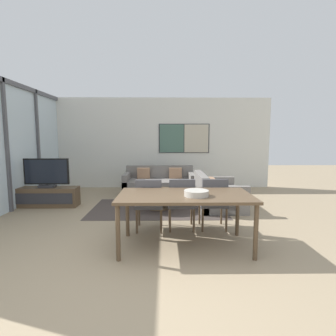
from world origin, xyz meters
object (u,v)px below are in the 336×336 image
tv_console (48,197)px  television (46,173)px  coffee_table (158,196)px  dining_table (185,199)px  dining_chair_centre (182,201)px  dining_chair_left (149,201)px  fruit_bowl (196,193)px  sofa_side (215,196)px  dining_chair_right (214,201)px  sofa_main (159,185)px

tv_console → television: bearing=90.0°
tv_console → coffee_table: 2.56m
dining_table → dining_chair_centre: size_ratio=2.10×
dining_chair_left → fruit_bowl: dining_chair_left is taller
tv_console → sofa_side: (3.86, -0.12, 0.04)m
tv_console → dining_chair_right: 3.88m
television → fruit_bowl: 3.96m
coffee_table → tv_console: bearing=175.0°
fruit_bowl → television: bearing=142.4°
dining_table → dining_chair_right: (0.55, 0.71, -0.20)m
dining_table → television: bearing=142.5°
dining_chair_left → tv_console: bearing=146.2°
coffee_table → dining_chair_left: (-0.11, -1.41, 0.21)m
sofa_side → dining_chair_left: size_ratio=1.55×
dining_table → dining_chair_left: (-0.55, 0.66, -0.20)m
coffee_table → dining_chair_left: dining_chair_left is taller
sofa_main → dining_chair_left: dining_chair_left is taller
sofa_main → coffee_table: 1.52m
dining_chair_left → television: bearing=146.2°
tv_console → dining_table: size_ratio=0.73×
coffee_table → dining_chair_centre: size_ratio=1.20×
tv_console → dining_table: 3.80m
tv_console → dining_table: (2.99, -2.29, 0.49)m
coffee_table → dining_table: size_ratio=0.57×
sofa_side → sofa_main: bearing=42.7°
dining_table → dining_chair_right: bearing=52.4°
dining_chair_centre → dining_table: bearing=-90.0°
dining_chair_centre → tv_console: bearing=151.9°
dining_chair_right → coffee_table: bearing=126.1°
sofa_main → sofa_side: bearing=-47.3°
fruit_bowl → dining_table: bearing=140.9°
dining_chair_right → fruit_bowl: 0.98m
dining_chair_centre → sofa_side: bearing=59.5°
sofa_side → fruit_bowl: bearing=162.6°
sofa_side → fruit_bowl: (-0.72, -2.29, 0.56)m
tv_console → fruit_bowl: size_ratio=4.07×
tv_console → sofa_main: size_ratio=0.72×
tv_console → sofa_main: sofa_main is taller
fruit_bowl → dining_chair_centre: bearing=100.4°
tv_console → dining_chair_centre: bearing=-28.1°
tv_console → sofa_side: 3.86m
fruit_bowl → dining_chair_left: bearing=131.8°
sofa_main → dining_chair_left: 2.94m
dining_table → dining_chair_centre: (-0.00, 0.70, -0.20)m
television → sofa_main: (2.55, 1.29, -0.51)m
dining_table → dining_chair_left: dining_chair_left is taller
sofa_main → tv_console: bearing=-153.1°
sofa_main → dining_table: size_ratio=1.02×
sofa_side → dining_chair_centre: dining_chair_centre is taller
dining_chair_centre → coffee_table: bearing=107.7°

